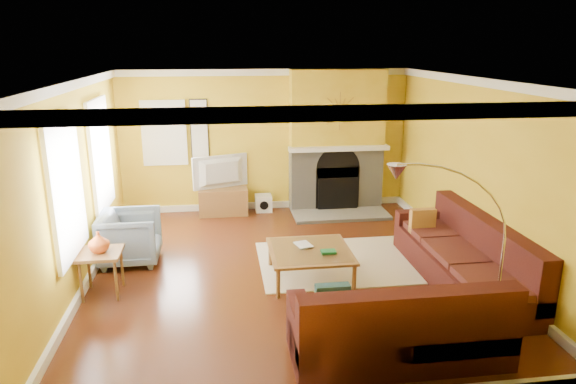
{
  "coord_description": "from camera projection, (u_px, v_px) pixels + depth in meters",
  "views": [
    {
      "loc": [
        -0.89,
        -6.74,
        3.14
      ],
      "look_at": [
        0.08,
        0.4,
        1.06
      ],
      "focal_mm": 32.0,
      "sensor_mm": 36.0,
      "label": 1
    }
  ],
  "objects": [
    {
      "name": "wall_left",
      "position": [
        76.0,
        187.0,
        6.67
      ],
      "size": [
        0.02,
        6.0,
        2.7
      ],
      "primitive_type": "cube",
      "color": "gold",
      "rests_on": "ground"
    },
    {
      "name": "book",
      "position": [
        297.0,
        246.0,
        7.1
      ],
      "size": [
        0.26,
        0.31,
        0.03
      ],
      "primitive_type": "imported",
      "rotation": [
        0.0,
        0.0,
        0.26
      ],
      "color": "white",
      "rests_on": "coffee_table"
    },
    {
      "name": "baseboard",
      "position": [
        286.0,
        266.0,
        7.39
      ],
      "size": [
        5.5,
        6.0,
        0.12
      ],
      "primitive_type": null,
      "color": "white",
      "rests_on": "floor"
    },
    {
      "name": "media_console",
      "position": [
        223.0,
        201.0,
        9.79
      ],
      "size": [
        0.92,
        0.41,
        0.51
      ],
      "primitive_type": "cube",
      "color": "olive",
      "rests_on": "floor"
    },
    {
      "name": "sunburst",
      "position": [
        340.0,
        111.0,
        9.49
      ],
      "size": [
        0.7,
        0.04,
        0.7
      ],
      "primitive_type": null,
      "color": "olive",
      "rests_on": "fireplace"
    },
    {
      "name": "window_back",
      "position": [
        164.0,
        133.0,
        9.55
      ],
      "size": [
        0.82,
        0.06,
        1.22
      ],
      "primitive_type": "cube",
      "color": "white",
      "rests_on": "wall_back"
    },
    {
      "name": "mantel",
      "position": [
        339.0,
        148.0,
        9.67
      ],
      "size": [
        1.92,
        0.22,
        0.08
      ],
      "primitive_type": "cube",
      "color": "white",
      "rests_on": "fireplace"
    },
    {
      "name": "ceiling",
      "position": [
        286.0,
        79.0,
        6.65
      ],
      "size": [
        5.5,
        6.0,
        0.02
      ],
      "primitive_type": "cube",
      "color": "white",
      "rests_on": "ground"
    },
    {
      "name": "rug",
      "position": [
        340.0,
        261.0,
        7.68
      ],
      "size": [
        2.4,
        1.8,
        0.02
      ],
      "primitive_type": "cube",
      "color": "beige",
      "rests_on": "floor"
    },
    {
      "name": "floor",
      "position": [
        286.0,
        271.0,
        7.41
      ],
      "size": [
        5.5,
        6.0,
        0.02
      ],
      "primitive_type": "cube",
      "color": "#602B14",
      "rests_on": "ground"
    },
    {
      "name": "window_left_near",
      "position": [
        100.0,
        155.0,
        7.87
      ],
      "size": [
        0.06,
        1.22,
        1.72
      ],
      "primitive_type": "cube",
      "color": "white",
      "rests_on": "wall_left"
    },
    {
      "name": "fireplace",
      "position": [
        336.0,
        141.0,
        9.87
      ],
      "size": [
        1.8,
        0.4,
        2.7
      ],
      "primitive_type": null,
      "color": "gray",
      "rests_on": "floor"
    },
    {
      "name": "wall_back",
      "position": [
        266.0,
        141.0,
        9.9
      ],
      "size": [
        5.5,
        0.02,
        2.7
      ],
      "primitive_type": "cube",
      "color": "gold",
      "rests_on": "ground"
    },
    {
      "name": "sectional_sofa",
      "position": [
        395.0,
        265.0,
        6.49
      ],
      "size": [
        2.99,
        3.41,
        0.9
      ],
      "primitive_type": null,
      "color": "#471916",
      "rests_on": "floor"
    },
    {
      "name": "coffee_table",
      "position": [
        310.0,
        264.0,
        7.08
      ],
      "size": [
        1.11,
        1.11,
        0.44
      ],
      "primitive_type": null,
      "color": "white",
      "rests_on": "floor"
    },
    {
      "name": "wall_front",
      "position": [
        334.0,
        273.0,
        4.16
      ],
      "size": [
        5.5,
        0.02,
        2.7
      ],
      "primitive_type": "cube",
      "color": "gold",
      "rests_on": "ground"
    },
    {
      "name": "hearth",
      "position": [
        341.0,
        215.0,
        9.71
      ],
      "size": [
        1.8,
        0.7,
        0.06
      ],
      "primitive_type": "cube",
      "color": "gray",
      "rests_on": "floor"
    },
    {
      "name": "arc_lamp",
      "position": [
        452.0,
        260.0,
        5.24
      ],
      "size": [
        1.3,
        0.36,
        2.03
      ],
      "primitive_type": null,
      "color": "silver",
      "rests_on": "floor"
    },
    {
      "name": "subwoofer",
      "position": [
        263.0,
        203.0,
        10.01
      ],
      "size": [
        0.32,
        0.32,
        0.32
      ],
      "primitive_type": "cube",
      "color": "white",
      "rests_on": "floor"
    },
    {
      "name": "side_table",
      "position": [
        102.0,
        273.0,
        6.63
      ],
      "size": [
        0.53,
        0.53,
        0.59
      ],
      "primitive_type": null,
      "color": "olive",
      "rests_on": "floor"
    },
    {
      "name": "armchair",
      "position": [
        130.0,
        237.0,
        7.59
      ],
      "size": [
        0.86,
        0.83,
        0.78
      ],
      "primitive_type": "imported",
      "rotation": [
        0.0,
        0.0,
        1.57
      ],
      "color": "slate",
      "rests_on": "floor"
    },
    {
      "name": "wall_art",
      "position": [
        199.0,
        130.0,
        9.63
      ],
      "size": [
        0.34,
        0.04,
        1.14
      ],
      "primitive_type": "cube",
      "color": "white",
      "rests_on": "wall_back"
    },
    {
      "name": "window_left_far",
      "position": [
        65.0,
        188.0,
        6.07
      ],
      "size": [
        0.06,
        1.22,
        1.72
      ],
      "primitive_type": "cube",
      "color": "white",
      "rests_on": "wall_left"
    },
    {
      "name": "tv",
      "position": [
        222.0,
        173.0,
        9.63
      ],
      "size": [
        1.07,
        0.51,
        0.63
      ],
      "primitive_type": "imported",
      "rotation": [
        0.0,
        0.0,
        3.49
      ],
      "color": "black",
      "rests_on": "media_console"
    },
    {
      "name": "wall_right",
      "position": [
        476.0,
        173.0,
        7.39
      ],
      "size": [
        0.02,
        6.0,
        2.7
      ],
      "primitive_type": "cube",
      "color": "gold",
      "rests_on": "ground"
    },
    {
      "name": "vase",
      "position": [
        99.0,
        242.0,
        6.51
      ],
      "size": [
        0.26,
        0.26,
        0.28
      ],
      "primitive_type": "imported",
      "color": "#D8591E",
      "rests_on": "side_table"
    },
    {
      "name": "crown_molding",
      "position": [
        286.0,
        84.0,
        6.67
      ],
      "size": [
        5.5,
        6.0,
        0.12
      ],
      "primitive_type": null,
      "color": "white",
      "rests_on": "ceiling"
    }
  ]
}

